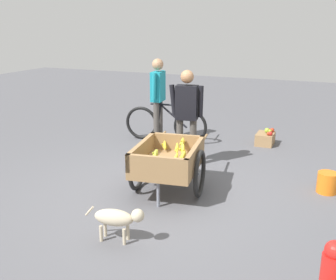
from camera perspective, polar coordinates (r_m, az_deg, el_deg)
The scene contains 9 objects.
ground_plane at distance 5.62m, azimuth 0.02°, elevation -7.34°, with size 24.00×24.00×0.00m, color #56565B.
fruit_cart at distance 5.46m, azimuth 0.04°, elevation -3.17°, with size 1.74×1.02×0.71m.
vendor_person at distance 6.39m, azimuth 2.66°, elevation 4.28°, with size 0.25×0.55×1.55m.
bicycle at distance 7.85m, azimuth -0.35°, elevation 2.32°, with size 0.46×1.66×0.85m.
cyclist_person at distance 7.78m, azimuth -1.43°, elevation 6.73°, with size 0.52×0.23×1.60m.
dog at distance 4.37m, azimuth -7.17°, elevation -10.89°, with size 0.24×0.67×0.40m.
fire_hydrant at distance 3.55m, azimuth 22.13°, elevation -17.85°, with size 0.25×0.25×0.67m.
plastic_bucket at distance 5.96m, azimuth 21.61°, elevation -5.62°, with size 0.28×0.28×0.29m, color orange.
apple_crate at distance 7.92m, azimuth 13.62°, elevation 0.26°, with size 0.44×0.32×0.32m.
Camera 1 is at (4.73, 2.01, 2.26)m, focal length 43.10 mm.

